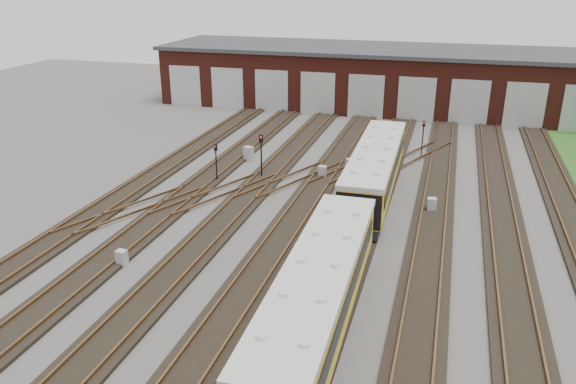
# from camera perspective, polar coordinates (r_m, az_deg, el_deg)

# --- Properties ---
(ground) EXTENTS (120.00, 120.00, 0.00)m
(ground) POSITION_cam_1_polar(r_m,az_deg,el_deg) (26.92, 0.41, -9.81)
(ground) COLOR #413F3D
(ground) RESTS_ON ground
(track_network) EXTENTS (30.40, 70.00, 0.33)m
(track_network) POSITION_cam_1_polar(r_m,az_deg,el_deg) (27.39, 0.41, -8.95)
(track_network) COLOR black
(track_network) RESTS_ON ground
(maintenance_shed) EXTENTS (51.00, 12.50, 6.35)m
(maintenance_shed) POSITION_cam_1_polar(r_m,az_deg,el_deg) (63.34, 10.63, 11.35)
(maintenance_shed) COLOR #4F1B13
(maintenance_shed) RESTS_ON ground
(metro_train) EXTENTS (2.90, 46.66, 3.02)m
(metro_train) POSITION_cam_1_polar(r_m,az_deg,el_deg) (22.85, 3.05, -10.57)
(metro_train) COLOR black
(metro_train) RESTS_ON ground
(signal_mast_0) EXTENTS (0.26, 0.25, 2.77)m
(signal_mast_0) POSITION_cam_1_polar(r_m,az_deg,el_deg) (39.83, -7.33, 3.48)
(signal_mast_0) COLOR black
(signal_mast_0) RESTS_ON ground
(signal_mast_1) EXTENTS (0.31, 0.29, 3.25)m
(signal_mast_1) POSITION_cam_1_polar(r_m,az_deg,el_deg) (40.14, -2.74, 4.25)
(signal_mast_1) COLOR black
(signal_mast_1) RESTS_ON ground
(signal_mast_2) EXTENTS (0.23, 0.22, 3.00)m
(signal_mast_2) POSITION_cam_1_polar(r_m,az_deg,el_deg) (46.08, 13.55, 5.71)
(signal_mast_2) COLOR black
(signal_mast_2) RESTS_ON ground
(signal_mast_3) EXTENTS (0.25, 0.23, 2.82)m
(signal_mast_3) POSITION_cam_1_polar(r_m,az_deg,el_deg) (44.75, 9.96, 5.39)
(signal_mast_3) COLOR black
(signal_mast_3) RESTS_ON ground
(relay_cabinet_0) EXTENTS (0.57, 0.49, 0.86)m
(relay_cabinet_0) POSITION_cam_1_polar(r_m,az_deg,el_deg) (29.87, -16.52, -6.47)
(relay_cabinet_0) COLOR #9DA0A2
(relay_cabinet_0) RESTS_ON ground
(relay_cabinet_1) EXTENTS (0.84, 0.78, 1.15)m
(relay_cabinet_1) POSITION_cam_1_polar(r_m,az_deg,el_deg) (44.45, -4.03, 3.89)
(relay_cabinet_1) COLOR #9DA0A2
(relay_cabinet_1) RESTS_ON ground
(relay_cabinet_2) EXTENTS (0.57, 0.47, 0.94)m
(relay_cabinet_2) POSITION_cam_1_polar(r_m,az_deg,el_deg) (40.61, 3.51, 2.02)
(relay_cabinet_2) COLOR #9DA0A2
(relay_cabinet_2) RESTS_ON ground
(relay_cabinet_3) EXTENTS (0.55, 0.46, 0.87)m
(relay_cabinet_3) POSITION_cam_1_polar(r_m,az_deg,el_deg) (42.59, 6.24, 2.82)
(relay_cabinet_3) COLOR #9DA0A2
(relay_cabinet_3) RESTS_ON ground
(relay_cabinet_4) EXTENTS (0.65, 0.59, 0.93)m
(relay_cabinet_4) POSITION_cam_1_polar(r_m,az_deg,el_deg) (35.95, 14.37, -1.31)
(relay_cabinet_4) COLOR #9DA0A2
(relay_cabinet_4) RESTS_ON ground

